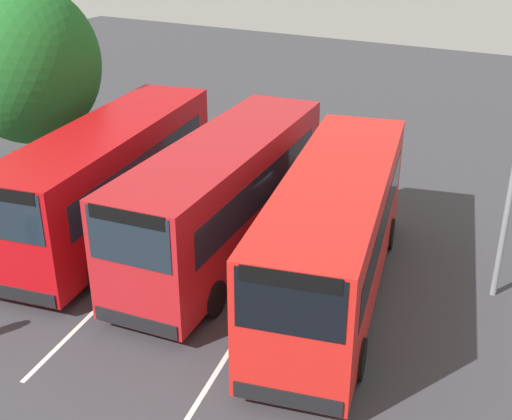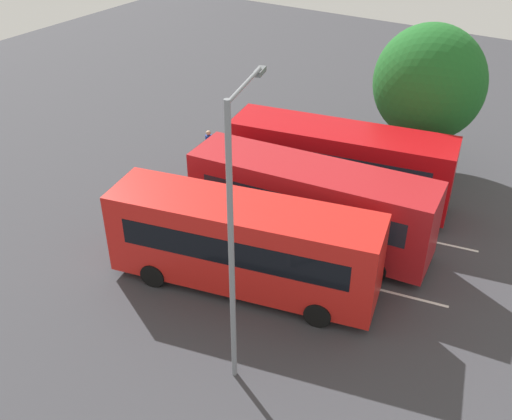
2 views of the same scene
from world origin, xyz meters
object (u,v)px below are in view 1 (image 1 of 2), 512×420
Objects in this scene: bus_far_left at (111,176)px; depot_tree at (29,65)px; bus_center_left at (224,194)px; bus_center_right at (334,232)px.

bus_far_left is 1.41× the size of depot_tree.
bus_center_left is 1.40× the size of depot_tree.
bus_center_left is 3.66m from bus_center_right.
bus_center_left is (-0.51, 3.65, 0.00)m from bus_far_left.
bus_center_left is at bearing -113.67° from bus_center_right.
depot_tree is (-2.13, -12.17, 2.40)m from bus_center_right.
depot_tree reaches higher than bus_center_left.
bus_center_left is 9.01m from depot_tree.
bus_center_left is at bearing 87.28° from bus_far_left.
bus_center_right is (0.70, 3.60, 0.00)m from bus_center_left.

